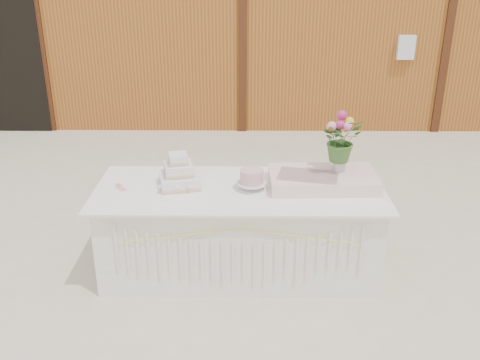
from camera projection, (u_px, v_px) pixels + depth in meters
The scene contains 9 objects.
ground at pixel (240, 268), 4.73m from camera, with size 80.00×80.00×0.00m, color beige.
barn at pixel (243, 8), 9.59m from camera, with size 12.60×4.60×3.30m.
cake_table at pixel (240, 230), 4.57m from camera, with size 2.40×1.00×0.77m.
wedding_cake at pixel (179, 175), 4.44m from camera, with size 0.38×0.38×0.29m.
pink_cake_stand at pixel (252, 179), 4.37m from camera, with size 0.24×0.24×0.18m.
satin_runner at pixel (323, 179), 4.46m from camera, with size 0.88×0.51×0.11m, color #FFCFCD.
flower_vase at pixel (339, 163), 4.46m from camera, with size 0.10×0.10×0.14m, color #A2A2A6.
bouquet at pixel (342, 134), 4.36m from camera, with size 0.33×0.29×0.37m, color #345C24.
loose_flowers at pixel (125, 185), 4.47m from camera, with size 0.13×0.31×0.02m, color pink, non-canonical shape.
Camera 1 is at (0.05, -4.05, 2.56)m, focal length 40.00 mm.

